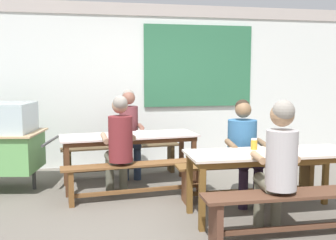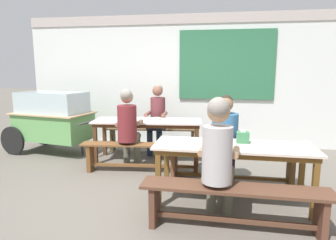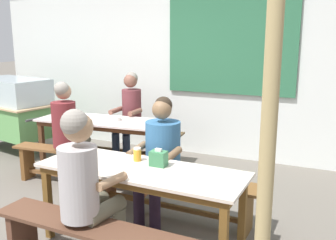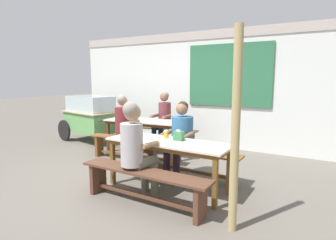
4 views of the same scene
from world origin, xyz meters
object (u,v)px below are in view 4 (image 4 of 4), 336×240
at_px(tissue_box, 179,136).
at_px(wooden_support_post, 235,132).
at_px(person_near_front, 136,144).
at_px(soup_bowl, 155,120).
at_px(dining_table_near, 168,146).
at_px(person_center_facing, 163,117).
at_px(person_left_back_turned, 125,123).
at_px(bench_near_back, 187,158).
at_px(bench_far_front, 133,145).
at_px(person_right_near_table, 180,134).
at_px(bench_far_back, 160,134).
at_px(bench_near_front, 143,181).
at_px(dining_table_far, 148,124).
at_px(food_cart, 90,115).
at_px(condiment_jar, 166,134).

height_order(tissue_box, wooden_support_post, wooden_support_post).
distance_m(person_near_front, soup_bowl, 2.32).
relative_size(dining_table_near, person_center_facing, 1.40).
bearing_deg(person_left_back_turned, bench_near_back, -12.14).
distance_m(bench_far_front, bench_near_back, 1.37).
xyz_separation_m(person_right_near_table, tissue_box, (0.20, -0.44, 0.08)).
height_order(bench_far_back, tissue_box, tissue_box).
height_order(bench_near_front, soup_bowl, soup_bowl).
height_order(bench_near_back, wooden_support_post, wooden_support_post).
xyz_separation_m(dining_table_far, person_right_near_table, (1.29, -0.95, 0.06)).
bearing_deg(dining_table_near, person_right_near_table, 98.48).
xyz_separation_m(bench_near_front, food_cart, (-3.29, 2.34, 0.37)).
relative_size(dining_table_far, person_left_back_turned, 1.47).
bearing_deg(bench_far_back, person_right_near_table, -49.28).
bearing_deg(tissue_box, dining_table_far, 137.00).
bearing_deg(bench_far_front, food_cart, 157.07).
relative_size(dining_table_far, tissue_box, 12.26).
distance_m(bench_far_back, bench_far_front, 1.22).
height_order(bench_far_front, bench_near_front, same).
bearing_deg(person_near_front, person_left_back_turned, 132.80).
distance_m(dining_table_far, person_center_facing, 0.56).
bearing_deg(person_near_front, wooden_support_post, -4.48).
xyz_separation_m(food_cart, person_left_back_turned, (1.75, -0.79, 0.04)).
height_order(bench_near_back, soup_bowl, soup_bowl).
xyz_separation_m(person_left_back_turned, wooden_support_post, (2.73, -1.59, 0.35)).
height_order(bench_far_front, condiment_jar, condiment_jar).
relative_size(bench_far_front, person_center_facing, 1.45).
xyz_separation_m(person_center_facing, tissue_box, (1.43, -1.94, 0.05)).
relative_size(dining_table_far, person_right_near_table, 1.53).
height_order(bench_far_front, bench_near_back, same).
distance_m(dining_table_far, bench_near_back, 1.69).
relative_size(person_near_front, soup_bowl, 10.63).
height_order(dining_table_near, person_left_back_turned, person_left_back_turned).
bearing_deg(condiment_jar, tissue_box, -10.58).
relative_size(tissue_box, soup_bowl, 1.25).
bearing_deg(bench_near_front, dining_table_near, 88.76).
xyz_separation_m(person_right_near_table, soup_bowl, (-1.13, 0.99, 0.03)).
height_order(bench_far_front, person_center_facing, person_center_facing).
height_order(person_near_front, tissue_box, person_near_front).
bearing_deg(dining_table_far, food_cart, 173.23).
relative_size(food_cart, tissue_box, 12.21).
bearing_deg(bench_far_back, dining_table_near, -55.98).
bearing_deg(food_cart, dining_table_far, -6.77).
height_order(dining_table_far, condiment_jar, condiment_jar).
relative_size(bench_far_front, food_cart, 1.00).
relative_size(bench_far_back, person_left_back_turned, 1.41).
height_order(dining_table_far, bench_near_front, dining_table_far).
bearing_deg(bench_near_back, person_center_facing, 132.60).
height_order(bench_near_back, bench_near_front, same).
bearing_deg(soup_bowl, bench_far_back, 110.25).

